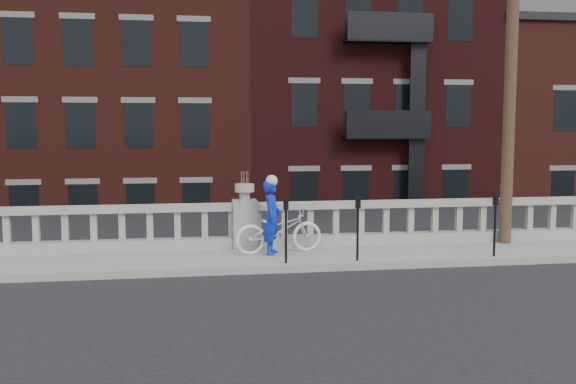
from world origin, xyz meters
The scene contains 11 objects.
ground centered at (0.00, 0.00, 0.00)m, with size 120.00×120.00×0.00m, color black.
sidewalk centered at (0.00, 3.00, 0.07)m, with size 32.00×2.20×0.15m, color gray.
balustrade centered at (0.00, 3.95, 0.64)m, with size 28.00×0.34×1.03m.
planter_pedestal centered at (0.00, 3.95, 0.83)m, with size 0.55×0.55×1.76m.
lower_level centered at (0.56, 23.04, 2.63)m, with size 80.00×44.00×20.80m.
utility_pole centered at (6.20, 3.60, 5.24)m, with size 1.60×0.28×10.00m.
parking_meter_c centered at (0.68, 2.15, 1.00)m, with size 0.10×0.09×1.36m.
parking_meter_d centered at (2.18, 2.15, 1.00)m, with size 0.10×0.09×1.36m.
parking_meter_e centered at (5.20, 2.15, 1.00)m, with size 0.10×0.09×1.36m.
bicycle centered at (0.69, 3.23, 0.67)m, with size 0.68×1.96×1.03m, color white.
cyclist centered at (0.52, 3.14, 0.96)m, with size 0.59×0.39×1.62m, color #0E27D2.
Camera 1 is at (-1.24, -10.56, 2.94)m, focal length 40.00 mm.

